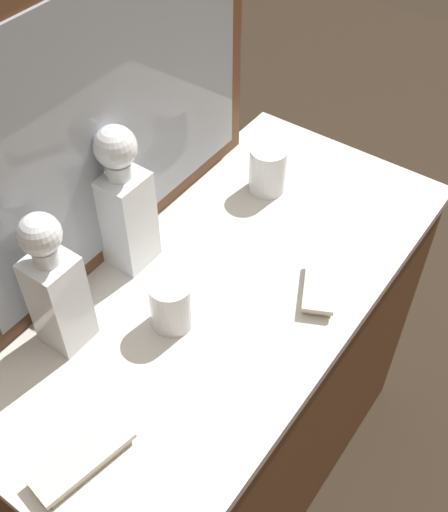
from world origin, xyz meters
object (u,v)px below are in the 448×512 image
crystal_tumbler_far_right (172,305)px  silver_brush_right (82,459)px  crystal_decanter_rear (57,293)px  silver_brush_left (319,288)px  crystal_decanter_center (125,210)px  crystal_tumbler_right (268,171)px

crystal_tumbler_far_right → silver_brush_right: bearing=-168.7°
crystal_decanter_rear → silver_brush_left: bearing=-42.1°
crystal_decanter_rear → silver_brush_right: 0.27m
crystal_decanter_center → crystal_decanter_rear: 0.22m
crystal_decanter_center → crystal_tumbler_right: (0.34, -0.11, -0.08)m
silver_brush_right → crystal_decanter_rear: bearing=49.9°
crystal_decanter_rear → crystal_tumbler_right: bearing=-7.2°
crystal_tumbler_far_right → silver_brush_left: bearing=-40.2°
silver_brush_right → crystal_tumbler_right: bearing=9.8°
crystal_decanter_rear → crystal_tumbler_far_right: bearing=-44.9°
crystal_decanter_center → crystal_tumbler_right: bearing=-17.8°
silver_brush_right → silver_brush_left: 0.53m
silver_brush_right → silver_brush_left: bearing=-13.6°
crystal_tumbler_far_right → silver_brush_right: 0.31m
silver_brush_left → crystal_tumbler_far_right: bearing=139.8°
crystal_decanter_center → crystal_decanter_rear: size_ratio=1.07×
crystal_decanter_rear → crystal_tumbler_far_right: 0.20m
crystal_decanter_rear → crystal_tumbler_right: size_ratio=2.73×
crystal_decanter_center → silver_brush_right: (-0.38, -0.23, -0.11)m
crystal_tumbler_right → silver_brush_left: crystal_tumbler_right is taller
crystal_tumbler_right → silver_brush_right: bearing=-170.2°
crystal_decanter_center → silver_brush_left: 0.40m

